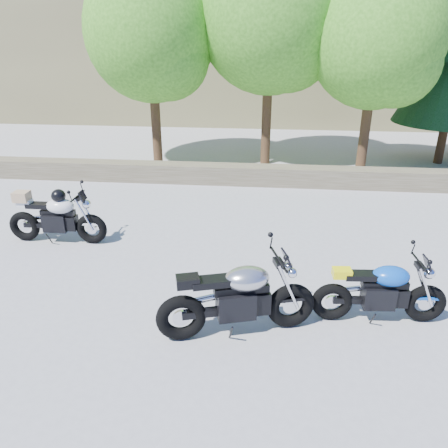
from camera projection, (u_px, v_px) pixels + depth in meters
The scene contains 8 objects.
ground at pixel (205, 293), 6.81m from camera, with size 90.00×90.00×0.00m, color gray.
stone_wall at pixel (234, 174), 11.72m from camera, with size 22.00×0.55×0.50m, color brown.
tree_decid_left at pixel (154, 37), 12.09m from camera, with size 3.67×3.67×5.62m.
tree_decid_mid at pixel (274, 21), 11.98m from camera, with size 4.08×4.08×6.24m.
tree_decid_right at pixel (381, 43), 11.39m from camera, with size 3.54×3.54×5.41m.
silver_bike at pixel (238, 299), 5.71m from camera, with size 2.10×0.87×1.08m.
white_bike at pixel (56, 216), 8.29m from camera, with size 1.94×0.61×1.07m.
blue_bike at pixel (381, 292), 5.99m from camera, with size 1.86×0.59×0.93m.
Camera 1 is at (0.90, -5.75, 3.70)m, focal length 35.00 mm.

